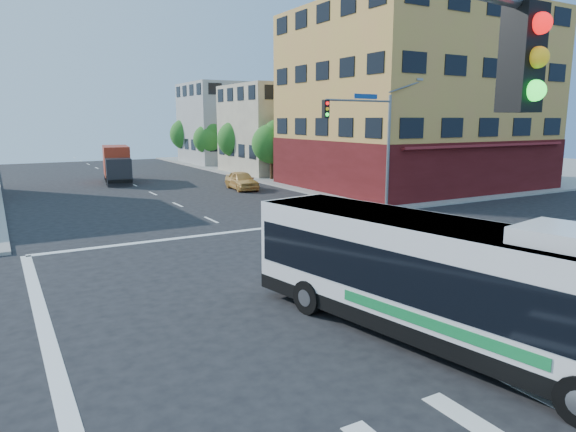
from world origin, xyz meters
TOP-DOWN VIEW (x-y plane):
  - ground at (0.00, 0.00)m, footprint 120.00×120.00m
  - sidewalk_ne at (35.00, 35.00)m, footprint 50.00×50.00m
  - corner_building_ne at (19.99, 18.48)m, footprint 18.10×15.44m
  - building_east_near at (16.98, 33.98)m, footprint 12.06×10.06m
  - building_east_far at (16.98, 47.98)m, footprint 12.06×10.06m
  - signal_mast_ne at (9.08, 10.62)m, footprint 7.91×1.13m
  - signal_mast_sw at (-9.08, -10.64)m, footprint 7.91×1.01m
  - street_tree_a at (11.90, 27.92)m, footprint 3.60×3.60m
  - street_tree_b at (11.90, 35.92)m, footprint 3.80×3.80m
  - street_tree_c at (11.90, 43.92)m, footprint 3.40×3.40m
  - street_tree_d at (11.90, 51.92)m, footprint 4.00×4.00m
  - transit_bus at (-0.95, -5.07)m, footprint 4.58×11.75m
  - box_truck at (-0.80, 33.60)m, footprint 3.07×7.31m
  - parked_car at (6.82, 23.70)m, footprint 2.11×4.45m

SIDE VIEW (x-z plane):
  - ground at x=0.00m, z-range 0.00..0.00m
  - sidewalk_ne at x=35.00m, z-range 0.00..0.15m
  - parked_car at x=6.82m, z-range 0.00..1.47m
  - box_truck at x=-0.80m, z-range -0.05..3.14m
  - transit_bus at x=-0.95m, z-range -0.04..3.37m
  - street_tree_c at x=11.90m, z-range 0.82..6.11m
  - street_tree_a at x=11.90m, z-range 0.83..6.35m
  - street_tree_b at x=11.90m, z-range 0.85..6.65m
  - street_tree_d at x=11.90m, z-range 0.87..6.90m
  - building_east_near at x=16.98m, z-range 0.01..9.01m
  - signal_mast_ne at x=9.08m, z-range 0.95..9.02m
  - signal_mast_sw at x=-9.08m, z-range 0.95..9.02m
  - building_east_far at x=16.98m, z-range 0.01..10.01m
  - corner_building_ne at x=19.99m, z-range -1.11..12.89m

